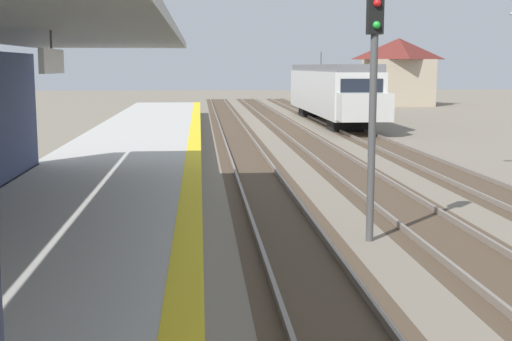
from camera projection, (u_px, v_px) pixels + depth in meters
The scene contains 7 objects.
station_platform at pixel (88, 218), 14.96m from camera, with size 5.00×80.00×0.91m.
track_pair_nearest_platform at pixel (269, 198), 19.32m from camera, with size 2.34×120.00×0.16m.
track_pair_middle at pixel (387, 196), 19.60m from camera, with size 2.34×120.00×0.16m.
track_pair_far_side at pixel (501, 195), 19.87m from camera, with size 2.34×120.00×0.16m.
approaching_train at pixel (331, 90), 45.40m from camera, with size 2.93×19.60×4.76m.
rail_signal_post at pixel (373, 93), 14.31m from camera, with size 0.32×0.34×5.20m.
distant_trackside_house at pixel (398, 71), 65.44m from camera, with size 6.60×5.28×6.40m.
Camera 1 is at (-0.02, 1.11, 3.74)m, focal length 47.91 mm.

